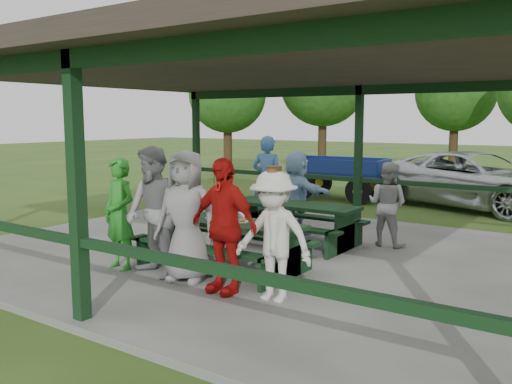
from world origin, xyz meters
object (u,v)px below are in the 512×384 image
Objects in this scene: contestant_red at (223,226)px; contestant_white_fedora at (274,236)px; spectator_blue at (268,180)px; contestant_grey_left at (154,212)px; spectator_grey at (387,204)px; picnic_table_near at (223,237)px; picnic_table_far at (293,218)px; contestant_green at (120,214)px; pickup_truck at (476,180)px; farm_trailer at (339,177)px; contestant_grey_mid at (186,216)px; spectator_lblue at (297,192)px.

contestant_red reaches higher than contestant_white_fedora.
contestant_grey_left is at bearing 90.43° from spectator_blue.
picnic_table_near is at bearing 66.80° from spectator_grey.
spectator_blue is at bearing 136.72° from picnic_table_far.
pickup_truck is at bearing 77.62° from contestant_green.
contestant_white_fedora reaches higher than contestant_green.
picnic_table_far is 3.01m from contestant_grey_left.
picnic_table_far is 3.16m from contestant_white_fedora.
spectator_grey is at bearing 80.50° from contestant_red.
farm_trailer is (-1.50, 9.13, -0.39)m from contestant_grey_left.
pickup_truck is (1.66, 6.73, 0.18)m from picnic_table_far.
contestant_white_fedora is 9.56m from pickup_truck.
spectator_grey is at bearing -61.65° from farm_trailer.
contestant_grey_left is 1.02× the size of contestant_grey_mid.
contestant_red is at bearing 13.05° from contestant_grey_left.
picnic_table_far is 1.37× the size of contestant_red.
spectator_blue is (-1.44, 1.36, 0.49)m from picnic_table_far.
contestant_red is at bearing 82.79° from spectator_grey.
contestant_green is at bearing 179.44° from contestant_white_fedora.
spectator_grey is 6.44m from farm_trailer.
picnic_table_far is 2.04m from spectator_blue.
spectator_blue is 1.27× the size of spectator_grey.
farm_trailer reaches higher than picnic_table_far.
spectator_blue is at bearing -87.47° from farm_trailer.
spectator_grey is (0.79, 3.76, -0.13)m from contestant_red.
contestant_green is 0.89× the size of contestant_grey_left.
spectator_lblue is (-0.37, 2.87, 0.35)m from picnic_table_near.
picnic_table_far is (0.05, 2.00, -0.01)m from picnic_table_near.
contestant_grey_mid is 3.97m from spectator_grey.
picnic_table_far is 1.43× the size of contestant_white_fedora.
spectator_lblue is at bearing 143.61° from spectator_blue.
pickup_truck is (2.26, 9.64, -0.29)m from contestant_grey_left.
contestant_white_fedora is 3.67m from spectator_grey.
contestant_white_fedora is at bearing 113.34° from spectator_blue.
contestant_red is 1.18× the size of spectator_grey.
spectator_blue is at bearing 118.65° from contestant_red.
picnic_table_near is at bearing 130.40° from contestant_red.
spectator_grey is 0.40× the size of farm_trailer.
pickup_truck is at bearing 85.98° from contestant_white_fedora.
contestant_grey_mid is 1.12× the size of spectator_lblue.
spectator_lblue is (0.18, 3.78, -0.12)m from contestant_grey_left.
contestant_grey_mid is at bearing 174.32° from contestant_red.
contestant_white_fedora is at bearing 15.85° from contestant_grey_left.
contestant_red is (0.72, -0.91, 0.41)m from picnic_table_near.
picnic_table_near is at bearing -81.15° from farm_trailer.
contestant_green is at bearing -90.32° from farm_trailer.
contestant_grey_left is 1.06× the size of contestant_red.
spectator_lblue is at bearing 81.32° from contestant_green.
contestant_red reaches higher than farm_trailer.
contestant_grey_left is (0.73, -0.01, 0.10)m from contestant_green.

